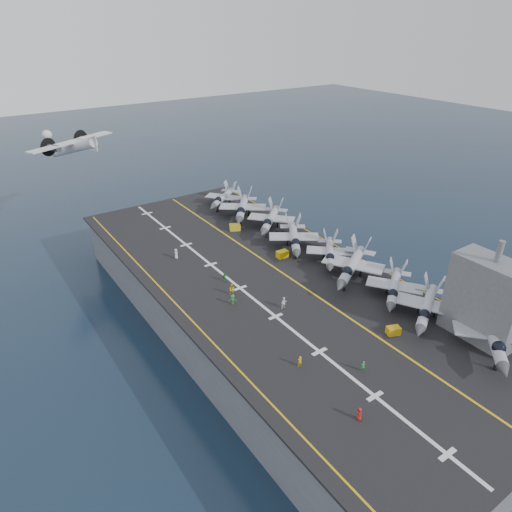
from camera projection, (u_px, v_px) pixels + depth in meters
ground at (268, 326)px, 84.51m from camera, size 500.00×500.00×0.00m
hull at (269, 304)px, 82.19m from camera, size 36.00×90.00×10.00m
flight_deck at (269, 279)px, 79.78m from camera, size 38.00×92.00×0.40m
foul_line at (283, 273)px, 81.18m from camera, size 0.35×90.00×0.02m
landing_centerline at (240, 288)px, 76.67m from camera, size 0.50×90.00×0.02m
deck_edge_port at (181, 309)px, 71.15m from camera, size 0.25×90.00×0.02m
deck_edge_stbd at (346, 251)px, 88.96m from camera, size 0.25×90.00×0.02m
island_superstructure at (489, 291)px, 61.83m from camera, size 5.00×10.00×15.00m
fighter_jet_0 at (493, 335)px, 61.27m from camera, size 17.49×17.05×5.10m
fighter_jet_1 at (427, 306)px, 67.59m from camera, size 16.85×14.99×4.89m
fighter_jet_2 at (394, 286)px, 72.78m from camera, size 15.97×14.93×4.62m
fighter_jet_3 at (352, 265)px, 78.28m from camera, size 18.88×17.04×5.46m
fighter_jet_4 at (330, 252)px, 83.69m from camera, size 15.08×15.34×4.49m
fighter_jet_5 at (294, 237)px, 88.51m from camera, size 16.43×17.63×5.10m
fighter_jet_6 at (271, 218)px, 96.70m from camera, size 17.59×17.20×5.13m
fighter_jet_7 at (242, 207)px, 102.17m from camera, size 17.92×18.73×5.43m
fighter_jet_8 at (223, 197)px, 108.91m from camera, size 16.04×15.19×4.64m
tow_cart_a at (393, 330)px, 65.36m from camera, size 2.19×1.79×1.13m
tow_cart_b at (282, 254)px, 86.33m from camera, size 2.17×1.43×1.28m
tow_cart_c at (235, 227)px, 97.31m from camera, size 2.63×2.20×1.35m
crew_0 at (359, 414)px, 51.24m from camera, size 0.84×1.11×1.68m
crew_1 at (300, 361)px, 59.14m from camera, size 1.12×0.89×1.65m
crew_2 at (232, 290)px, 74.33m from camera, size 1.42×1.44×2.02m
crew_3 at (233, 300)px, 71.95m from camera, size 1.26×1.20×1.75m
crew_4 at (224, 277)px, 78.30m from camera, size 1.09×0.86×1.61m
crew_5 at (176, 254)px, 85.71m from camera, size 1.36×1.42×1.98m
crew_6 at (363, 366)px, 58.31m from camera, size 1.10×0.85×1.63m
crew_7 at (284, 303)px, 71.03m from camera, size 1.24×0.91×1.93m
transport_plane at (73, 148)px, 107.15m from camera, size 27.75×24.49×5.47m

